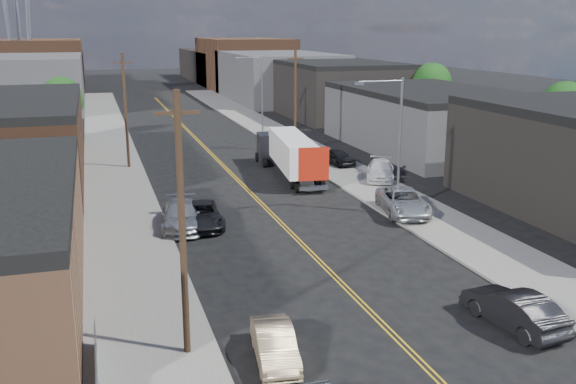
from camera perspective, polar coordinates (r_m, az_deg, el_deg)
ground at (r=74.02m, az=-8.30°, el=4.85°), size 260.00×260.00×0.00m
centerline at (r=59.48m, az=-6.03°, el=2.61°), size 0.32×120.00×0.01m
sidewalk_left at (r=58.45m, az=-15.21°, el=2.04°), size 5.00×140.00×0.15m
sidewalk_right at (r=61.93m, az=2.63°, el=3.21°), size 5.00×140.00×0.15m
warehouse_brown at (r=57.30m, az=-23.91°, el=4.36°), size 12.00×26.00×6.60m
industrial_right_b at (r=67.51m, az=12.48°, el=6.37°), size 14.00×24.00×6.10m
industrial_right_c at (r=90.81m, az=4.39°, el=9.11°), size 14.00×22.00×7.60m
skyline_left_a at (r=107.87m, az=-22.07°, el=9.05°), size 16.00×30.00×8.00m
skyline_right_a at (r=111.88m, az=-0.93°, el=10.23°), size 16.00×30.00×8.00m
skyline_left_b at (r=132.69m, az=-21.28°, el=10.36°), size 16.00×26.00×10.00m
skyline_right_b at (r=135.97m, az=-3.93°, el=11.35°), size 16.00×26.00×10.00m
skyline_left_c at (r=152.70m, az=-20.75°, el=10.24°), size 16.00×40.00×7.00m
skyline_right_c at (r=155.56m, az=-5.64°, el=11.14°), size 16.00×40.00×7.00m
streetlight_near at (r=42.13m, az=9.44°, el=5.01°), size 3.39×0.25×9.00m
streetlight_far at (r=74.86m, az=-2.62°, el=9.20°), size 3.39×0.25×9.00m
utility_pole_left_near at (r=23.41m, az=-9.40°, el=-2.96°), size 1.60×0.26×10.00m
utility_pole_left_far at (r=57.68m, az=-14.24°, el=7.05°), size 1.60×0.26×10.00m
utility_pole_right at (r=63.56m, az=0.65°, el=8.13°), size 1.60×0.26×10.00m
tree_left_far at (r=74.63m, az=-19.40°, el=7.81°), size 4.35×4.20×6.97m
tree_right_near at (r=63.73m, az=23.40°, el=6.73°), size 4.60×4.48×7.44m
tree_right_far at (r=83.35m, az=12.71°, el=9.29°), size 4.85×4.76×7.91m
semi_truck at (r=53.63m, az=-0.06°, el=3.60°), size 3.61×13.84×3.55m
car_left_b at (r=24.38m, az=-1.19°, el=-13.41°), size 1.91×4.20×1.33m
car_left_c at (r=40.28m, az=-7.78°, el=-2.04°), size 2.71×5.53×1.51m
car_left_d at (r=40.09m, az=-9.50°, el=-2.07°), size 3.05×5.94×1.65m
car_right_oncoming at (r=28.43m, az=19.41°, el=-9.77°), size 2.29×5.03×1.60m
car_right_lot_a at (r=42.87m, az=10.23°, el=-0.84°), size 3.83×6.28×1.63m
car_right_lot_b at (r=52.40m, az=8.22°, el=1.94°), size 4.11×5.59×1.50m
car_right_lot_c at (r=57.75m, az=4.45°, el=3.15°), size 2.41×4.37×1.41m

